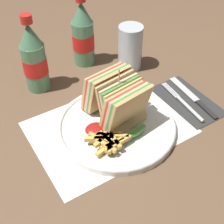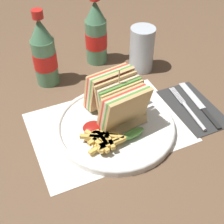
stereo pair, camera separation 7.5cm
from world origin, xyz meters
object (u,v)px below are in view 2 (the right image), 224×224
coke_bottle_far (96,34)px  glass_near (142,52)px  fork (190,112)px  knife (200,105)px  club_sandwich (118,101)px  plate_main (115,126)px  coke_bottle_near (44,54)px

coke_bottle_far → glass_near: size_ratio=1.63×
fork → knife: (0.04, 0.01, -0.00)m
club_sandwich → glass_near: size_ratio=1.36×
plate_main → knife: bearing=-3.6°
club_sandwich → knife: bearing=-8.2°
knife → coke_bottle_near: coke_bottle_near is taller
plate_main → glass_near: bearing=48.9°
knife → glass_near: 0.23m
fork → plate_main: bearing=176.5°
fork → glass_near: 0.24m
fork → coke_bottle_near: coke_bottle_near is taller
fork → coke_bottle_near: (-0.29, 0.29, 0.08)m
knife → coke_bottle_far: 0.37m
knife → fork: bearing=-154.9°
plate_main → coke_bottle_near: 0.29m
fork → knife: size_ratio=0.91×
glass_near → fork: bearing=-85.6°
club_sandwich → coke_bottle_near: coke_bottle_near is taller
plate_main → club_sandwich: club_sandwich is taller
club_sandwich → coke_bottle_near: size_ratio=0.84×
club_sandwich → knife: (0.22, -0.03, -0.07)m
club_sandwich → fork: size_ratio=1.04×
fork → coke_bottle_far: (-0.12, 0.33, 0.08)m
knife → coke_bottle_far: (-0.16, 0.32, 0.09)m
fork → coke_bottle_near: 0.42m
coke_bottle_near → glass_near: size_ratio=1.63×
knife → coke_bottle_near: (-0.33, 0.27, 0.09)m
fork → glass_near: bearing=99.5°
knife → coke_bottle_far: coke_bottle_far is taller
fork → glass_near: glass_near is taller
club_sandwich → knife: size_ratio=0.94×
fork → glass_near: (-0.02, 0.24, 0.05)m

